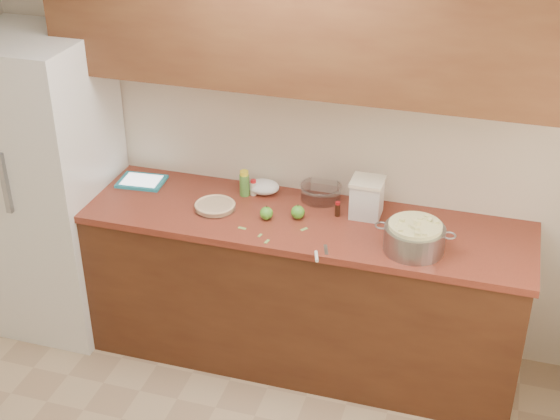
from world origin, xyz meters
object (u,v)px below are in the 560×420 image
(tablet, at_px, (142,181))
(colander, at_px, (414,237))
(flour_canister, at_px, (367,197))
(pie, at_px, (215,206))

(tablet, bearing_deg, colander, -14.42)
(flour_canister, relative_size, tablet, 0.77)
(pie, distance_m, colander, 1.11)
(pie, relative_size, flour_canister, 1.09)
(colander, xyz_separation_m, tablet, (-1.62, 0.28, -0.06))
(colander, bearing_deg, tablet, 170.24)
(pie, distance_m, flour_canister, 0.83)
(pie, xyz_separation_m, flour_canister, (0.80, 0.18, 0.09))
(colander, distance_m, tablet, 1.65)
(colander, distance_m, flour_canister, 0.41)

